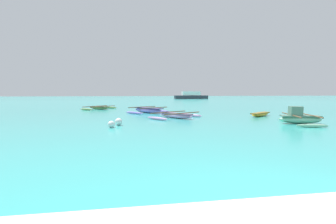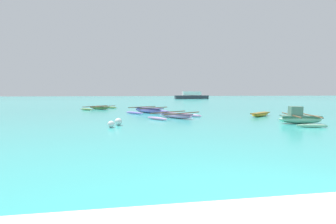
{
  "view_description": "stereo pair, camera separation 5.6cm",
  "coord_description": "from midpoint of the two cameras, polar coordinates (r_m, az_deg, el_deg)",
  "views": [
    {
      "loc": [
        -2.71,
        -2.99,
        1.91
      ],
      "look_at": [
        0.93,
        18.31,
        0.25
      ],
      "focal_mm": 28.0,
      "sensor_mm": 36.0,
      "label": 1
    },
    {
      "loc": [
        -2.65,
        -3.0,
        1.91
      ],
      "look_at": [
        0.93,
        18.31,
        0.25
      ],
      "focal_mm": 28.0,
      "sensor_mm": 36.0,
      "label": 2
    }
  ],
  "objects": [
    {
      "name": "moored_boat_1",
      "position": [
        17.64,
        26.65,
        -1.15
      ],
      "size": [
        2.69,
        4.05,
        1.04
      ],
      "rotation": [
        0.0,
        0.0,
        -0.31
      ],
      "color": "#88C9A5",
      "rests_on": "ground_plane"
    },
    {
      "name": "moored_boat_2",
      "position": [
        29.93,
        -14.78,
        0.9
      ],
      "size": [
        3.82,
        4.12,
        0.35
      ],
      "rotation": [
        0.0,
        0.0,
        -0.69
      ],
      "color": "#709652",
      "rests_on": "ground_plane"
    },
    {
      "name": "distant_ferry",
      "position": [
        73.83,
        5.01,
        3.54
      ],
      "size": [
        9.35,
        2.06,
        2.06
      ],
      "color": "#2D333D",
      "rests_on": "ground_plane"
    },
    {
      "name": "moored_boat_4",
      "position": [
        19.14,
        1.56,
        -0.73
      ],
      "size": [
        4.26,
        3.77,
        0.43
      ],
      "rotation": [
        0.0,
        0.0,
        -0.99
      ],
      "color": "#D198CB",
      "rests_on": "ground_plane"
    },
    {
      "name": "moored_boat_0",
      "position": [
        23.92,
        -4.42,
        0.41
      ],
      "size": [
        4.14,
        3.88,
        0.54
      ],
      "rotation": [
        0.0,
        0.0,
        -0.97
      ],
      "color": "#8C75D2",
      "rests_on": "ground_plane"
    },
    {
      "name": "mooring_buoy_2",
      "position": [
        14.35,
        -12.34,
        -2.61
      ],
      "size": [
        0.37,
        0.37,
        0.37
      ],
      "color": "white",
      "rests_on": "ground_plane"
    },
    {
      "name": "mooring_buoy_0",
      "position": [
        15.24,
        -10.8,
        -2.09
      ],
      "size": [
        0.42,
        0.42,
        0.42
      ],
      "color": "white",
      "rests_on": "ground_plane"
    },
    {
      "name": "moored_boat_3",
      "position": [
        21.76,
        19.38,
        -0.44
      ],
      "size": [
        2.46,
        2.05,
        0.3
      ],
      "rotation": [
        0.0,
        0.0,
        0.65
      ],
      "color": "gold",
      "rests_on": "ground_plane"
    }
  ]
}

